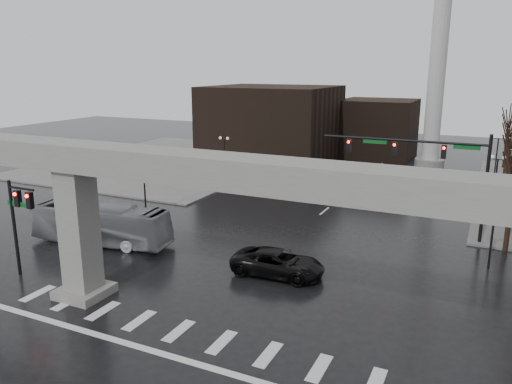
% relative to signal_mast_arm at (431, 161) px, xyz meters
% --- Properties ---
extents(ground, '(160.00, 160.00, 0.00)m').
position_rel_signal_mast_arm_xyz_m(ground, '(-8.99, -18.80, -5.83)').
color(ground, black).
rests_on(ground, ground).
extents(sidewalk_nw, '(28.00, 36.00, 0.15)m').
position_rel_signal_mast_arm_xyz_m(sidewalk_nw, '(-34.99, 17.20, -5.75)').
color(sidewalk_nw, slate).
rests_on(sidewalk_nw, ground).
extents(elevated_guideway, '(48.00, 2.60, 8.70)m').
position_rel_signal_mast_arm_xyz_m(elevated_guideway, '(-7.73, -18.80, 1.05)').
color(elevated_guideway, gray).
rests_on(elevated_guideway, ground).
extents(building_far_left, '(16.00, 14.00, 10.00)m').
position_rel_signal_mast_arm_xyz_m(building_far_left, '(-22.99, 23.20, -0.83)').
color(building_far_left, black).
rests_on(building_far_left, ground).
extents(building_far_mid, '(10.00, 10.00, 8.00)m').
position_rel_signal_mast_arm_xyz_m(building_far_mid, '(-10.99, 33.20, -1.83)').
color(building_far_mid, black).
rests_on(building_far_mid, ground).
extents(smokestack, '(3.60, 3.60, 30.00)m').
position_rel_signal_mast_arm_xyz_m(smokestack, '(-2.99, 27.20, 7.52)').
color(smokestack, beige).
rests_on(smokestack, ground).
extents(signal_mast_arm, '(12.12, 0.43, 8.00)m').
position_rel_signal_mast_arm_xyz_m(signal_mast_arm, '(0.00, 0.00, 0.00)').
color(signal_mast_arm, black).
rests_on(signal_mast_arm, ground).
extents(signal_left_pole, '(2.30, 0.30, 6.00)m').
position_rel_signal_mast_arm_xyz_m(signal_left_pole, '(-21.24, -18.30, -1.76)').
color(signal_left_pole, black).
rests_on(signal_left_pole, ground).
extents(lamp_right_0, '(1.22, 0.32, 5.11)m').
position_rel_signal_mast_arm_xyz_m(lamp_right_0, '(4.51, -4.80, -2.36)').
color(lamp_right_0, black).
rests_on(lamp_right_0, ground).
extents(lamp_right_1, '(1.22, 0.32, 5.11)m').
position_rel_signal_mast_arm_xyz_m(lamp_right_1, '(4.51, 9.20, -2.36)').
color(lamp_right_1, black).
rests_on(lamp_right_1, ground).
extents(lamp_right_2, '(1.22, 0.32, 5.11)m').
position_rel_signal_mast_arm_xyz_m(lamp_right_2, '(4.51, 23.20, -2.36)').
color(lamp_right_2, black).
rests_on(lamp_right_2, ground).
extents(lamp_left_0, '(1.22, 0.32, 5.11)m').
position_rel_signal_mast_arm_xyz_m(lamp_left_0, '(-22.49, -4.80, -2.36)').
color(lamp_left_0, black).
rests_on(lamp_left_0, ground).
extents(lamp_left_1, '(1.22, 0.32, 5.11)m').
position_rel_signal_mast_arm_xyz_m(lamp_left_1, '(-22.49, 9.20, -2.36)').
color(lamp_left_1, black).
rests_on(lamp_left_1, ground).
extents(lamp_left_2, '(1.22, 0.32, 5.11)m').
position_rel_signal_mast_arm_xyz_m(lamp_left_2, '(-22.49, 23.20, -2.36)').
color(lamp_left_2, black).
rests_on(lamp_left_2, ground).
extents(tree_right_0, '(1.09, 1.58, 7.50)m').
position_rel_signal_mast_arm_xyz_m(tree_right_0, '(5.54, -0.78, -3.04)').
color(tree_right_0, black).
rests_on(tree_right_0, ground).
extents(tree_right_1, '(1.09, 1.61, 7.67)m').
position_rel_signal_mast_arm_xyz_m(tree_right_1, '(5.54, 7.22, -2.98)').
color(tree_right_1, black).
rests_on(tree_right_1, ground).
extents(tree_right_2, '(1.10, 1.63, 7.85)m').
position_rel_signal_mast_arm_xyz_m(tree_right_2, '(5.54, 15.22, -2.91)').
color(tree_right_2, black).
rests_on(tree_right_2, ground).
extents(tree_right_3, '(1.11, 1.66, 8.02)m').
position_rel_signal_mast_arm_xyz_m(tree_right_3, '(5.54, 23.22, -2.85)').
color(tree_right_3, black).
rests_on(tree_right_3, ground).
extents(tree_right_4, '(1.12, 1.69, 8.19)m').
position_rel_signal_mast_arm_xyz_m(tree_right_4, '(5.54, 31.22, -2.79)').
color(tree_right_4, black).
rests_on(tree_right_4, ground).
extents(pickup_truck, '(5.88, 2.95, 1.60)m').
position_rel_signal_mast_arm_xyz_m(pickup_truck, '(-7.25, -11.54, -5.03)').
color(pickup_truck, black).
rests_on(pickup_truck, ground).
extents(city_bus, '(10.76, 3.80, 2.93)m').
position_rel_signal_mast_arm_xyz_m(city_bus, '(-21.08, -11.81, -4.36)').
color(city_bus, '#AFAFB4').
rests_on(city_bus, ground).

